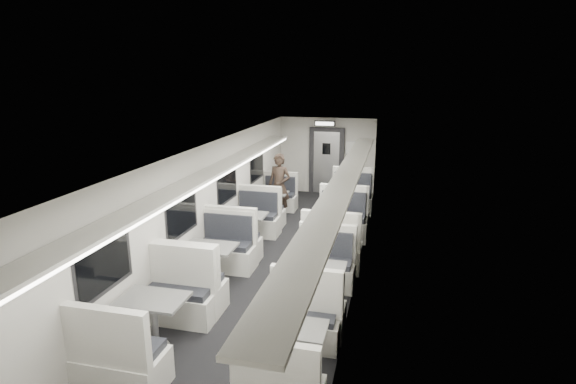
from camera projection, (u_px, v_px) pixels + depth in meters
The scene contains 19 objects.
room at pixel (278, 211), 8.52m from camera, with size 3.24×12.24×2.64m.
booth_left_a at pixel (273, 204), 11.92m from camera, with size 0.97×1.96×1.05m.
booth_left_b at pixel (246, 230), 9.89m from camera, with size 1.06×2.15×1.15m.
booth_left_c at pixel (210, 266), 7.99m from camera, with size 1.11×2.25×1.20m.
booth_left_d at pixel (154, 323), 6.18m from camera, with size 1.10×2.23×1.19m.
booth_right_a at pixel (348, 206), 11.55m from camera, with size 1.13×2.29×1.23m.
booth_right_b at pixel (338, 234), 9.56m from camera, with size 1.14×2.31×1.23m.
booth_right_c at pixel (318, 286), 7.30m from camera, with size 1.04×2.10×1.12m.
booth_right_d at pixel (294, 350), 5.65m from camera, with size 0.97×1.97×1.05m.
passenger at pixel (279, 186), 11.76m from camera, with size 0.63×0.41×1.72m, color black.
window_a at pixel (257, 165), 12.01m from camera, with size 0.02×1.18×0.84m, color black.
window_b at pixel (227, 184), 9.94m from camera, with size 0.02×1.18×0.84m, color black.
window_c at pixel (182, 213), 7.87m from camera, with size 0.02×1.18×0.84m, color black.
window_d at pixel (105, 263), 5.81m from camera, with size 0.02×1.18×0.84m, color black.
luggage_rack_left at pixel (209, 174), 8.33m from camera, with size 0.46×10.40×0.09m.
luggage_rack_right at pixel (343, 181), 7.77m from camera, with size 0.46×10.40×0.09m.
vestibule_door at pixel (326, 161), 14.13m from camera, with size 1.10×0.13×2.10m.
exit_sign at pixel (325, 123), 13.35m from camera, with size 0.62×0.12×0.16m.
wall_notice at pixel (351, 148), 13.83m from camera, with size 0.32×0.02×0.40m, color silver.
Camera 1 is at (2.09, -7.87, 3.73)m, focal length 28.00 mm.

